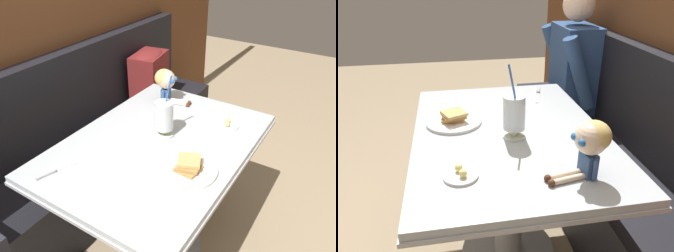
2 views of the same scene
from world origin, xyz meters
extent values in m
cube|color=black|center=(0.00, 0.77, 0.23)|extent=(2.60, 0.48, 0.45)
cube|color=black|center=(0.00, 0.96, 0.73)|extent=(2.60, 0.10, 0.55)
cube|color=#B2BCC1|center=(0.00, 0.18, 0.72)|extent=(1.10, 0.80, 0.03)
cube|color=#B7BABF|center=(0.00, 0.18, 0.70)|extent=(1.11, 0.81, 0.02)
cylinder|color=#A5A8AD|center=(0.00, 0.18, 0.37)|extent=(0.14, 0.14, 0.65)
cylinder|color=gray|center=(0.00, 0.18, 0.02)|extent=(0.48, 0.48, 0.04)
cylinder|color=white|center=(-0.11, -0.05, 0.75)|extent=(0.25, 0.25, 0.01)
cube|color=#B78447|center=(-0.12, -0.05, 0.76)|extent=(0.10, 0.10, 0.01)
cube|color=#B78447|center=(-0.11, -0.05, 0.78)|extent=(0.12, 0.12, 0.01)
cube|color=tan|center=(-0.10, -0.05, 0.79)|extent=(0.13, 0.13, 0.01)
cylinder|color=silver|center=(0.07, 0.19, 0.74)|extent=(0.10, 0.10, 0.01)
cylinder|color=silver|center=(0.07, 0.19, 0.77)|extent=(0.03, 0.03, 0.03)
cylinder|color=silver|center=(0.07, 0.19, 0.85)|extent=(0.09, 0.09, 0.14)
cylinder|color=#E0DB6B|center=(0.07, 0.19, 0.84)|extent=(0.08, 0.08, 0.12)
cylinder|color=blue|center=(0.09, 0.18, 0.95)|extent=(0.01, 0.05, 0.22)
cylinder|color=white|center=(0.32, -0.04, 0.74)|extent=(0.12, 0.12, 0.01)
sphere|color=#F4E07A|center=(0.30, -0.05, 0.76)|extent=(0.03, 0.03, 0.03)
sphere|color=#F4E07A|center=(0.33, -0.03, 0.76)|extent=(0.03, 0.03, 0.03)
cube|color=silver|center=(-0.34, 0.40, 0.74)|extent=(0.14, 0.06, 0.00)
cube|color=#B2B5BA|center=(-0.45, 0.44, 0.75)|extent=(0.09, 0.04, 0.01)
cube|color=#385689|center=(0.38, 0.38, 0.78)|extent=(0.07, 0.05, 0.08)
sphere|color=beige|center=(0.38, 0.38, 0.88)|extent=(0.11, 0.11, 0.11)
ellipsoid|color=#D8B766|center=(0.38, 0.39, 0.89)|extent=(0.13, 0.12, 0.10)
sphere|color=#2D6BB2|center=(0.37, 0.33, 0.88)|extent=(0.03, 0.03, 0.03)
sphere|color=#2D6BB2|center=(0.41, 0.33, 0.88)|extent=(0.03, 0.03, 0.03)
cylinder|color=beige|center=(0.38, 0.30, 0.75)|extent=(0.04, 0.12, 0.02)
cylinder|color=beige|center=(0.41, 0.30, 0.75)|extent=(0.04, 0.12, 0.02)
sphere|color=#4C2819|center=(0.39, 0.24, 0.75)|extent=(0.03, 0.03, 0.03)
sphere|color=#4C2819|center=(0.42, 0.24, 0.75)|extent=(0.03, 0.03, 0.03)
cylinder|color=#385689|center=(0.34, 0.37, 0.79)|extent=(0.02, 0.02, 0.07)
cylinder|color=#385689|center=(0.42, 0.39, 0.79)|extent=(0.02, 0.02, 0.07)
cube|color=#2D4C7F|center=(-0.85, 0.80, 0.74)|extent=(0.38, 0.24, 0.58)
sphere|color=beige|center=(-0.85, 0.80, 1.16)|extent=(0.21, 0.21, 0.21)
cube|color=#23232D|center=(-0.85, 0.62, 0.52)|extent=(0.34, 0.36, 0.14)
cylinder|color=#2D4C7F|center=(-1.08, 0.75, 0.77)|extent=(0.09, 0.25, 0.48)
cylinder|color=#2D4C7F|center=(-0.62, 0.75, 0.77)|extent=(0.09, 0.25, 0.48)
camera|label=1|loc=(-1.08, -0.56, 1.64)|focal=35.28mm
camera|label=2|loc=(1.23, -0.05, 1.37)|focal=34.66mm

